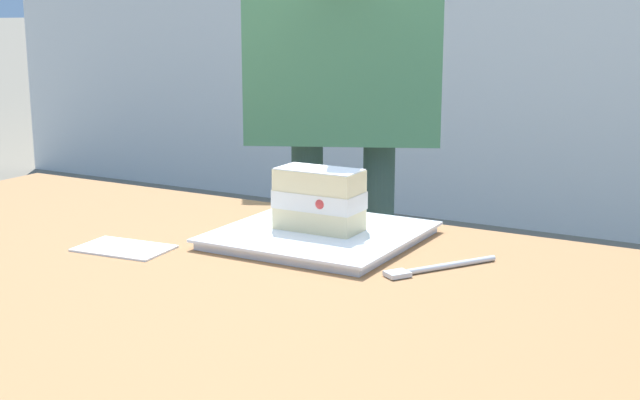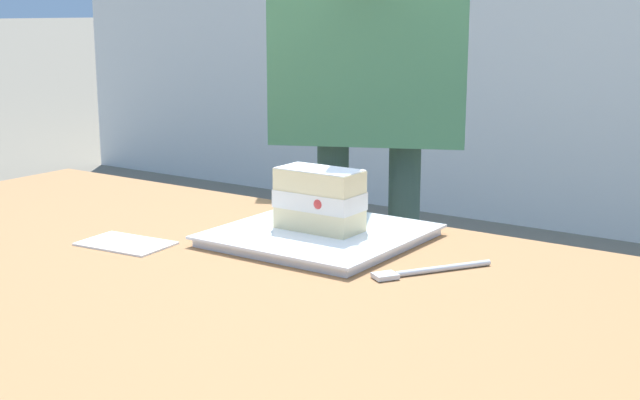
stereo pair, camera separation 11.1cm
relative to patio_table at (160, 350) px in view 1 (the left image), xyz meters
The scene contains 6 objects.
patio_table is the anchor object (origin of this frame).
dessert_plate 0.30m from the patio_table, 73.86° to the left, with size 0.28×0.28×0.02m.
cake_slice 0.33m from the patio_table, 74.73° to the left, with size 0.13×0.07×0.09m.
dessert_fork 0.37m from the patio_table, 37.39° to the left, with size 0.11×0.15×0.01m.
paper_napkin 0.19m from the patio_table, 145.72° to the left, with size 0.14×0.09×0.00m.
diner_person 0.94m from the patio_table, 102.21° to the left, with size 0.44×0.57×1.49m.
Camera 1 is at (0.69, -0.80, 1.03)m, focal length 48.69 mm.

